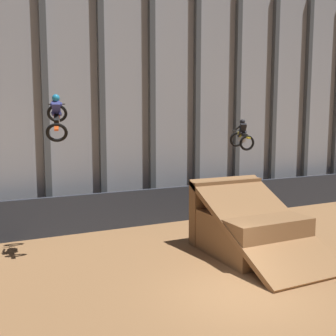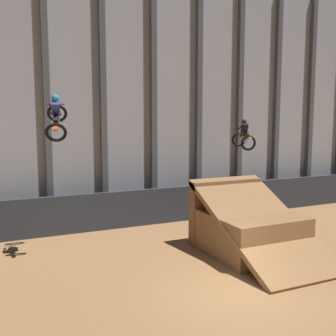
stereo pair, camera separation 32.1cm
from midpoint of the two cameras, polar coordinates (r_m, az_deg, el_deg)
The scene contains 6 objects.
ground_plane at distance 11.83m, azimuth 9.82°, elevation -17.75°, with size 60.00×60.00×0.00m, color #996B42.
arena_back_wall at distance 19.28m, azimuth -6.55°, elevation 10.37°, with size 32.00×0.40×12.17m.
lower_barrier at distance 18.46m, azimuth -4.98°, elevation -5.81°, with size 31.36×0.20×1.70m.
dirt_ramp at distance 15.28m, azimuth 10.68°, elevation -8.38°, with size 3.17×5.15×2.70m.
rider_bike_left_air at distance 14.47m, azimuth -16.46°, elevation 7.10°, with size 1.05×1.89×1.69m.
rider_bike_right_air at distance 19.53m, azimuth 10.22°, elevation 4.51°, with size 1.12×1.83×1.49m.
Camera 1 is at (-6.44, -8.65, 4.93)m, focal length 42.00 mm.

